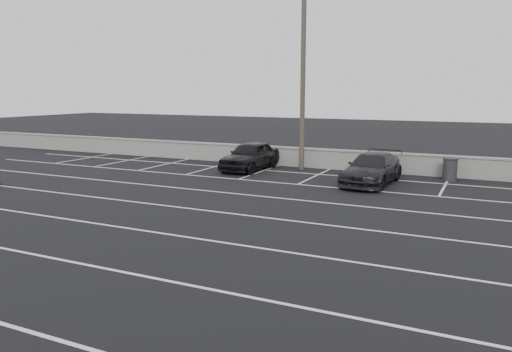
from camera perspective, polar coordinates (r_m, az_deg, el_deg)
The scene contains 7 objects.
ground at distance 15.18m, azimuth -11.19°, elevation -6.38°, with size 120.00×120.00×0.00m, color black.
seawall at distance 27.34m, azimuth 6.57°, elevation 2.10°, with size 50.00×0.45×1.06m.
stall_lines at distance 18.81m, azimuth -3.35°, elevation -3.05°, with size 36.00×20.05×0.01m.
car_left at distance 26.39m, azimuth -0.67°, elevation 2.34°, with size 1.78×4.42×1.50m, color black.
car_right at distance 23.05m, azimuth 13.11°, elevation 0.83°, with size 1.93×4.74×1.38m, color black.
utility_pole at distance 26.48m, azimuth 5.39°, elevation 11.35°, with size 1.29×0.26×9.71m.
trash_bin at distance 24.88m, azimuth 21.29°, elevation 0.73°, with size 0.86×0.86×1.08m.
Camera 1 is at (8.82, -11.62, 4.18)m, focal length 35.00 mm.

